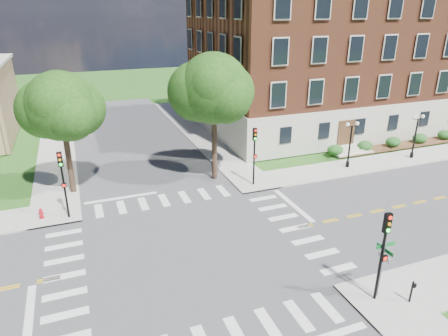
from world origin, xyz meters
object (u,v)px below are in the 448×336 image
object	(u,v)px
traffic_signal_nw	(63,177)
twin_lamp_east	(416,134)
traffic_signal_se	(384,246)
street_sign_pole	(383,259)
twin_lamp_west	(350,142)
traffic_signal_ne	(254,149)
push_button_post	(412,291)
fire_hydrant	(41,214)

from	to	relation	value
traffic_signal_nw	twin_lamp_east	xyz separation A→B (m)	(31.43, 0.85, -0.66)
traffic_signal_se	street_sign_pole	distance (m)	0.91
traffic_signal_nw	twin_lamp_west	xyz separation A→B (m)	(24.04, 1.02, -0.66)
twin_lamp_east	street_sign_pole	bearing A→B (deg)	-138.48
traffic_signal_se	traffic_signal_ne	world-z (taller)	same
traffic_signal_se	twin_lamp_west	size ratio (longest dim) A/B	1.13
traffic_signal_nw	push_button_post	bearing A→B (deg)	-44.30
twin_lamp_west	street_sign_pole	world-z (taller)	twin_lamp_west
push_button_post	traffic_signal_ne	bearing A→B (deg)	94.46
traffic_signal_se	twin_lamp_east	distance (m)	23.05
street_sign_pole	twin_lamp_east	bearing A→B (deg)	41.52
traffic_signal_nw	traffic_signal_ne	bearing A→B (deg)	2.11
twin_lamp_west	fire_hydrant	xyz separation A→B (m)	(-25.80, -0.51, -2.06)
traffic_signal_ne	street_sign_pole	bearing A→B (deg)	-89.97
traffic_signal_nw	twin_lamp_east	world-z (taller)	traffic_signal_nw
traffic_signal_ne	push_button_post	distance (m)	15.95
twin_lamp_east	fire_hydrant	bearing A→B (deg)	-179.42
traffic_signal_se	fire_hydrant	distance (m)	21.94
twin_lamp_west	push_button_post	size ratio (longest dim) A/B	3.53
traffic_signal_ne	fire_hydrant	xyz separation A→B (m)	(-16.11, -0.02, -2.72)
twin_lamp_east	push_button_post	distance (m)	22.62
twin_lamp_east	push_button_post	bearing A→B (deg)	-134.67
traffic_signal_ne	twin_lamp_west	xyz separation A→B (m)	(9.69, 0.49, -0.66)
twin_lamp_east	fire_hydrant	distance (m)	33.26
traffic_signal_se	street_sign_pole	world-z (taller)	traffic_signal_se
fire_hydrant	traffic_signal_ne	bearing A→B (deg)	0.08
street_sign_pole	fire_hydrant	size ratio (longest dim) A/B	4.13
push_button_post	fire_hydrant	distance (m)	23.39
traffic_signal_ne	push_button_post	xyz separation A→B (m)	(1.23, -15.72, -2.39)
twin_lamp_east	street_sign_pole	xyz separation A→B (m)	(-17.07, -15.12, -0.21)
traffic_signal_ne	street_sign_pole	size ratio (longest dim) A/B	1.55
twin_lamp_east	fire_hydrant	size ratio (longest dim) A/B	5.64
traffic_signal_nw	twin_lamp_west	world-z (taller)	traffic_signal_nw
traffic_signal_nw	push_button_post	world-z (taller)	traffic_signal_nw
traffic_signal_se	fire_hydrant	size ratio (longest dim) A/B	6.40
traffic_signal_nw	twin_lamp_west	bearing A→B (deg)	2.43
traffic_signal_ne	traffic_signal_nw	xyz separation A→B (m)	(-14.35, -0.53, 0.00)
street_sign_pole	twin_lamp_west	bearing A→B (deg)	57.66
traffic_signal_ne	traffic_signal_nw	bearing A→B (deg)	-177.89
traffic_signal_ne	twin_lamp_west	distance (m)	9.73
twin_lamp_east	push_button_post	world-z (taller)	twin_lamp_east
traffic_signal_se	twin_lamp_east	xyz separation A→B (m)	(17.30, 15.22, -0.66)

